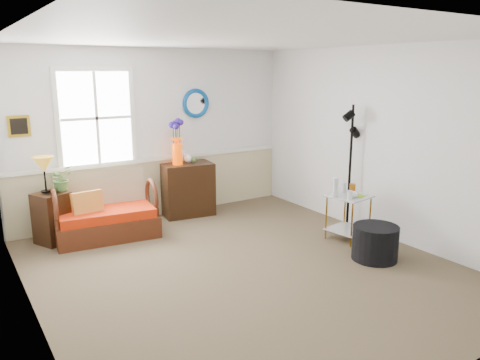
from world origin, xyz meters
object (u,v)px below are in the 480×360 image
ottoman (375,243)px  floor_lamp (350,168)px  cabinet (187,189)px  loveseat (105,206)px  side_table (348,218)px  lamp_stand (53,218)px

ottoman → floor_lamp: bearing=60.5°
ottoman → cabinet: bearing=110.8°
cabinet → ottoman: size_ratio=1.51×
loveseat → cabinet: (1.42, 0.33, -0.02)m
loveseat → cabinet: bearing=19.7°
side_table → cabinet: bearing=120.8°
cabinet → side_table: (1.32, -2.22, -0.11)m
lamp_stand → ottoman: bearing=-40.7°
loveseat → lamp_stand: 0.69m
lamp_stand → side_table: size_ratio=1.10×
side_table → floor_lamp: size_ratio=0.35×
lamp_stand → cabinet: (2.08, 0.16, 0.08)m
floor_lamp → cabinet: bearing=147.5°
loveseat → side_table: loveseat is taller
lamp_stand → cabinet: size_ratio=0.82×
loveseat → floor_lamp: size_ratio=0.75×
lamp_stand → floor_lamp: size_ratio=0.38×
floor_lamp → loveseat: bearing=169.0°
floor_lamp → ottoman: 1.39m
side_table → ottoman: 0.72m
ottoman → side_table: bearing=71.9°
floor_lamp → ottoman: bearing=-104.5°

